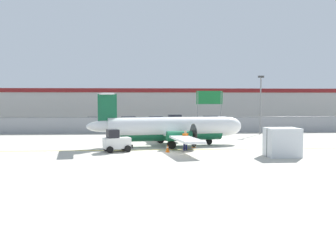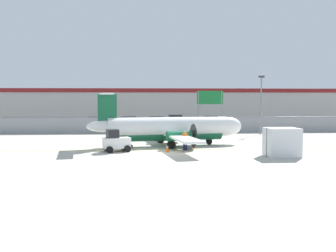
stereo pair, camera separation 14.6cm
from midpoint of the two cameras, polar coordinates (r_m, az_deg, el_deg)
ground_plane at (r=32.42m, az=-1.30°, el=-3.65°), size 140.00×140.00×0.01m
perimeter_fence at (r=48.22m, az=-2.17°, el=0.23°), size 98.00×0.10×2.10m
parking_lot_strip at (r=59.77m, az=-2.51°, el=-0.03°), size 98.00×17.00×0.12m
background_building at (r=78.10m, az=-2.85°, el=3.30°), size 91.00×8.10×6.50m
commuter_airplane at (r=35.07m, az=0.42°, el=-0.43°), size 14.88×16.04×4.92m
baggage_tug at (r=31.50m, az=-8.01°, el=-2.36°), size 2.56×1.97×1.88m
ground_crew_worker at (r=32.03m, az=2.53°, el=-2.04°), size 0.55×0.42×1.70m
cargo_container at (r=29.81m, az=16.87°, el=-2.39°), size 2.44×2.05×2.20m
traffic_cone_near_left at (r=31.03m, az=-0.21°, el=-3.42°), size 0.36×0.36×0.64m
traffic_cone_near_right at (r=37.20m, az=-8.30°, el=-2.21°), size 0.36×0.36×0.64m
traffic_cone_far_left at (r=33.99m, az=3.78°, el=-2.77°), size 0.36×0.36×0.64m
parked_car_0 at (r=56.36m, az=-17.96°, el=0.37°), size 4.35×2.34×1.58m
parked_car_1 at (r=58.48m, az=-11.03°, el=0.63°), size 4.34×2.30×1.58m
parked_car_2 at (r=58.91m, az=-6.26°, el=0.70°), size 4.35×2.33×1.58m
parked_car_3 at (r=58.68m, az=-1.85°, el=0.71°), size 4.26×2.11×1.58m
parked_car_4 at (r=64.69m, az=1.05°, el=1.03°), size 4.31×2.24×1.58m
parked_car_5 at (r=60.49m, az=6.26°, el=0.79°), size 4.25×2.09×1.58m
parked_car_6 at (r=57.66m, az=13.26°, el=0.54°), size 4.33×2.28×1.58m
apron_light_pole at (r=47.84m, az=13.85°, el=3.90°), size 0.70×0.30×7.27m
highway_sign at (r=51.38m, az=6.25°, el=3.82°), size 3.60×0.14×5.50m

